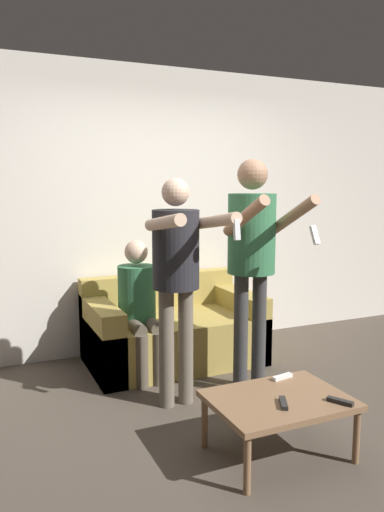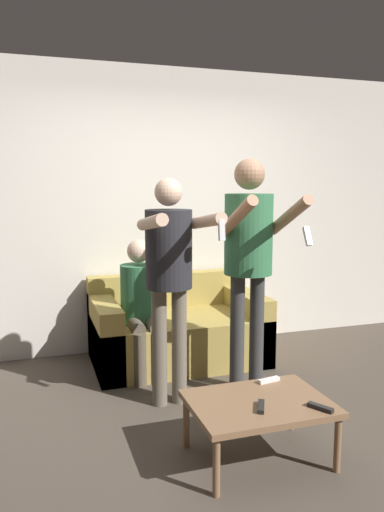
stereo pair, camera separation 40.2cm
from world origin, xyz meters
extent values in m
plane|color=#4C4238|center=(0.00, 0.00, 0.00)|extent=(14.00, 14.00, 0.00)
cube|color=silver|center=(0.00, 1.77, 1.35)|extent=(6.40, 0.06, 2.70)
cube|color=#AD9347|center=(-0.01, 1.25, 0.21)|extent=(1.52, 0.90, 0.43)
cube|color=#AD9347|center=(-0.01, 1.62, 0.59)|extent=(1.52, 0.16, 0.33)
cube|color=#AD9347|center=(-0.66, 1.25, 0.30)|extent=(0.20, 0.90, 0.61)
cube|color=#AD9347|center=(0.65, 1.25, 0.30)|extent=(0.20, 0.90, 0.61)
cylinder|color=#6B6051|center=(-0.39, 0.43, 0.43)|extent=(0.11, 0.11, 0.87)
cylinder|color=#6B6051|center=(-0.24, 0.43, 0.43)|extent=(0.11, 0.11, 0.87)
cylinder|color=#232328|center=(-0.31, 0.43, 1.15)|extent=(0.33, 0.33, 0.56)
sphere|color=beige|center=(-0.31, 0.43, 1.55)|extent=(0.20, 0.20, 0.20)
cylinder|color=beige|center=(-0.50, 0.15, 1.36)|extent=(0.08, 0.55, 0.15)
cylinder|color=beige|center=(-0.13, 0.15, 1.36)|extent=(0.08, 0.55, 0.15)
cube|color=white|center=(-0.13, -0.12, 1.33)|extent=(0.04, 0.04, 0.13)
cylinder|color=#383838|center=(0.22, 0.43, 0.47)|extent=(0.11, 0.11, 0.94)
cylinder|color=#383838|center=(0.38, 0.43, 0.47)|extent=(0.11, 0.11, 0.94)
cylinder|color=#337047|center=(0.30, 0.43, 1.23)|extent=(0.36, 0.36, 0.60)
sphere|color=#A87A5B|center=(0.30, 0.43, 1.68)|extent=(0.23, 0.23, 0.23)
cylinder|color=#A87A5B|center=(0.10, 0.18, 1.38)|extent=(0.08, 0.53, 0.31)
cylinder|color=#A87A5B|center=(0.50, 0.18, 1.38)|extent=(0.08, 0.53, 0.31)
cube|color=white|center=(0.50, -0.07, 1.26)|extent=(0.04, 0.08, 0.13)
cylinder|color=brown|center=(-0.45, 0.82, 0.21)|extent=(0.11, 0.11, 0.43)
cylinder|color=brown|center=(-0.31, 0.82, 0.21)|extent=(0.11, 0.11, 0.43)
cylinder|color=brown|center=(-0.45, 0.98, 0.46)|extent=(0.11, 0.32, 0.11)
cylinder|color=brown|center=(-0.31, 0.98, 0.46)|extent=(0.11, 0.32, 0.11)
cylinder|color=#337047|center=(-0.38, 1.14, 0.68)|extent=(0.32, 0.32, 0.50)
sphere|color=beige|center=(-0.38, 1.14, 1.05)|extent=(0.20, 0.20, 0.20)
cube|color=#846042|center=(-0.02, -0.47, 0.34)|extent=(0.80, 0.60, 0.04)
cylinder|color=#846042|center=(-0.38, -0.72, 0.16)|extent=(0.04, 0.04, 0.32)
cylinder|color=#846042|center=(0.34, -0.72, 0.16)|extent=(0.04, 0.04, 0.32)
cylinder|color=#846042|center=(-0.38, -0.21, 0.16)|extent=(0.04, 0.04, 0.32)
cylinder|color=#846042|center=(0.34, -0.21, 0.16)|extent=(0.04, 0.04, 0.32)
cube|color=black|center=(0.25, -0.67, 0.37)|extent=(0.10, 0.15, 0.02)
cube|color=black|center=(-0.06, -0.56, 0.37)|extent=(0.10, 0.15, 0.02)
cube|color=white|center=(0.16, -0.23, 0.37)|extent=(0.15, 0.06, 0.02)
camera|label=1|loc=(-1.61, -2.80, 1.60)|focal=35.00mm
camera|label=2|loc=(-1.24, -2.95, 1.60)|focal=35.00mm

